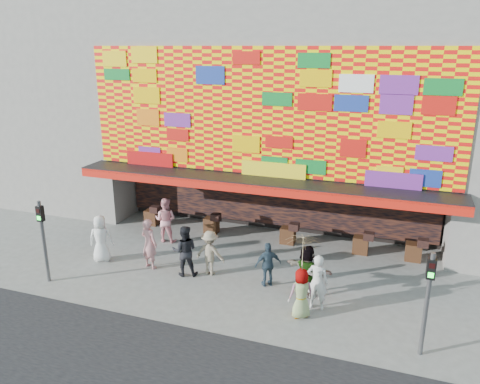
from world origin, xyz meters
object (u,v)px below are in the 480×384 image
Objects in this scene: ped_e at (268,264)px; parasol at (303,252)px; signal_right at (428,293)px; ped_a at (101,239)px; ped_h at (317,282)px; ped_d at (210,253)px; ped_g at (301,293)px; ped_f at (307,271)px; ped_i at (166,220)px; ped_c at (185,251)px; signal_left at (43,232)px; ped_b at (149,244)px.

parasol is (1.50, -1.56, 1.39)m from ped_e.
ped_a is at bearing 169.98° from signal_right.
parasol is (-0.37, -0.65, 1.27)m from ped_h.
ped_d is 4.09m from ped_g.
ped_f is at bearing 158.80° from ped_a.
ped_f is 1.11× the size of ped_g.
ped_d is 0.87× the size of ped_i.
ped_d reaches higher than ped_e.
ped_h is at bearing 168.32° from ped_d.
ped_d is at bearing 163.29° from ped_a.
ped_c is 1.07× the size of ped_f.
signal_left reaches higher than ped_e.
signal_left is 1.87× the size of ped_g.
ped_e is at bearing 8.37° from ped_f.
signal_right reaches higher than ped_e.
ped_c reaches higher than ped_e.
ped_i is (-2.13, 2.54, 0.01)m from ped_c.
ped_i reaches higher than ped_e.
ped_i is (-2.97, 2.18, 0.12)m from ped_d.
ped_g is (3.72, -1.69, -0.04)m from ped_d.
ped_b is at bearing -6.55° from ped_h.
ped_b is 1.09× the size of ped_f.
ped_f is (5.95, -0.07, -0.08)m from ped_b.
ped_b reaches higher than ped_i.
ped_b is at bearing -48.65° from ped_g.
parasol is at bearing 60.62° from ped_h.
ped_f is 0.86m from ped_h.
ped_d is at bearing 161.47° from signal_right.
ped_d is at bearing 11.65° from ped_f.
signal_left is 1.68× the size of ped_f.
ped_c is 3.31m from ped_i.
ped_a is 0.96× the size of ped_i.
ped_c is 0.99× the size of ped_i.
signal_right is at bearing 166.66° from ped_f.
ped_c reaches higher than ped_d.
ped_c is (-8.03, 2.06, -0.91)m from signal_right.
signal_right is 4.26m from ped_f.
ped_a is 8.32m from parasol.
ped_i is at bearing -4.06° from ped_f.
signal_left is 7.84m from ped_e.
ped_e is at bearing 179.41° from ped_d.
signal_left reaches higher than ped_f.
ped_c is 4.91m from parasol.
ped_b is 2.52m from ped_i.
ped_a is 1.00× the size of ped_h.
signal_left is 2.39m from ped_a.
ped_i is (1.42, 2.55, 0.04)m from ped_a.
ped_c is (1.50, -0.09, -0.02)m from ped_b.
ped_i reaches higher than ped_f.
ped_c is 1.03× the size of ped_h.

